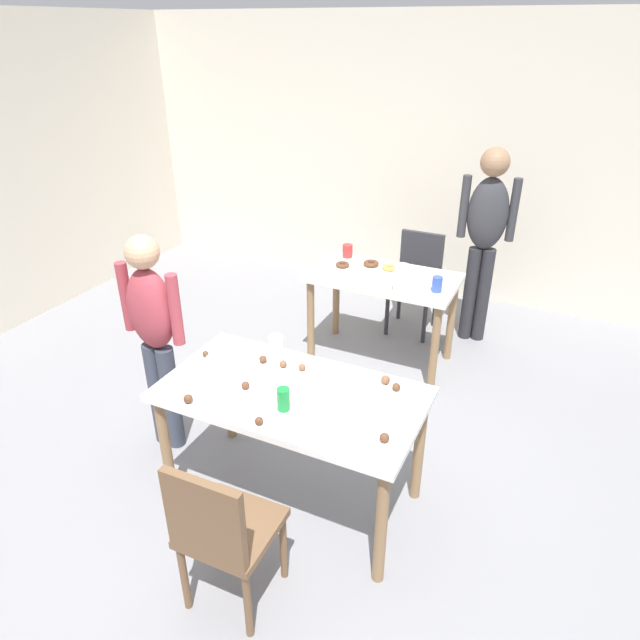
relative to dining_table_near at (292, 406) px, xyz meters
name	(u,v)px	position (x,y,z in m)	size (l,w,h in m)	color
ground_plane	(278,482)	(-0.14, 0.06, -0.66)	(6.40, 6.40, 0.00)	gray
wall_back	(437,162)	(-0.14, 3.26, 0.64)	(6.40, 0.10, 2.60)	beige
dining_table_near	(292,406)	(0.00, 0.00, 0.00)	(1.39, 0.74, 0.75)	white
dining_table_far	(383,289)	(-0.08, 1.68, -0.03)	(1.13, 0.62, 0.75)	silver
chair_near_table	(221,530)	(0.04, -0.75, -0.16)	(0.41, 0.41, 0.87)	brown
chair_far_table	(417,276)	(0.00, 2.34, -0.16)	(0.40, 0.40, 0.87)	#2D2D33
person_girl_near	(154,328)	(-0.98, 0.09, 0.20)	(0.45, 0.21, 1.44)	#383D4C
person_adult_far	(486,229)	(0.53, 2.37, 0.34)	(0.46, 0.25, 1.65)	#28282D
mixing_bowl	(225,363)	(-0.44, 0.05, 0.12)	(0.22, 0.22, 0.06)	white
soda_can	(283,399)	(0.04, -0.16, 0.16)	(0.07, 0.07, 0.12)	#198438
fork_near	(355,446)	(0.47, -0.26, 0.10)	(0.17, 0.02, 0.01)	silver
cup_near_0	(276,344)	(-0.28, 0.33, 0.14)	(0.09, 0.09, 0.09)	white
cake_ball_0	(259,421)	(-0.01, -0.31, 0.12)	(0.04, 0.04, 0.04)	brown
cake_ball_1	(302,367)	(-0.04, 0.20, 0.11)	(0.04, 0.04, 0.04)	brown
cake_ball_2	(283,364)	(-0.15, 0.19, 0.12)	(0.04, 0.04, 0.04)	brown
cake_ball_3	(386,380)	(0.43, 0.28, 0.12)	(0.05, 0.05, 0.05)	brown
cake_ball_4	(396,387)	(0.50, 0.24, 0.12)	(0.04, 0.04, 0.04)	brown
cake_ball_5	(205,354)	(-0.62, 0.10, 0.11)	(0.04, 0.04, 0.04)	brown
cake_ball_6	(384,438)	(0.58, -0.17, 0.12)	(0.05, 0.05, 0.05)	brown
cake_ball_7	(188,399)	(-0.43, -0.32, 0.12)	(0.05, 0.05, 0.05)	brown
cake_ball_8	(263,359)	(-0.28, 0.18, 0.12)	(0.04, 0.04, 0.04)	brown
cake_ball_9	(245,385)	(-0.23, -0.08, 0.12)	(0.04, 0.04, 0.04)	brown
pitcher_far	(401,279)	(0.13, 1.43, 0.20)	(0.11, 0.11, 0.21)	white
cup_far_0	(348,251)	(-0.49, 1.91, 0.15)	(0.08, 0.08, 0.11)	red
cup_far_1	(437,284)	(0.36, 1.56, 0.15)	(0.07, 0.07, 0.11)	#3351B2
donut_far_0	(342,265)	(-0.44, 1.70, 0.11)	(0.11, 0.11, 0.03)	brown
donut_far_1	(371,263)	(-0.24, 1.82, 0.11)	(0.12, 0.12, 0.04)	brown
donut_far_2	(389,267)	(-0.08, 1.81, 0.11)	(0.11, 0.11, 0.03)	gold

